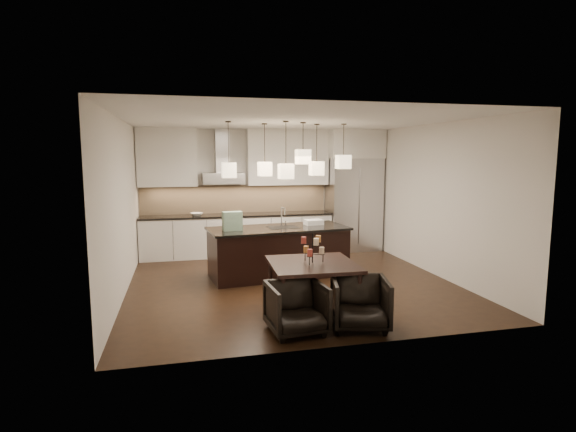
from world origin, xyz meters
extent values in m
cube|color=black|center=(0.00, 0.00, -0.01)|extent=(5.50, 5.50, 0.02)
cube|color=white|center=(0.00, 0.00, 2.81)|extent=(5.50, 5.50, 0.02)
cube|color=silver|center=(0.00, 2.76, 1.40)|extent=(5.50, 0.02, 2.80)
cube|color=silver|center=(0.00, -2.76, 1.40)|extent=(5.50, 0.02, 2.80)
cube|color=silver|center=(-2.76, 0.00, 1.40)|extent=(0.02, 5.50, 2.80)
cube|color=silver|center=(2.76, 0.00, 1.40)|extent=(0.02, 5.50, 2.80)
cube|color=#B7B7BA|center=(2.10, 2.38, 1.07)|extent=(1.20, 0.72, 2.15)
cube|color=silver|center=(2.10, 2.38, 2.47)|extent=(1.26, 0.72, 0.65)
cube|color=silver|center=(-0.62, 2.43, 0.44)|extent=(4.21, 0.62, 0.88)
cube|color=black|center=(-0.62, 2.43, 0.90)|extent=(4.21, 0.66, 0.04)
cube|color=tan|center=(-0.62, 2.73, 1.24)|extent=(4.21, 0.02, 0.63)
cube|color=silver|center=(-2.10, 2.57, 2.17)|extent=(1.25, 0.35, 1.25)
cube|color=silver|center=(0.55, 2.57, 2.17)|extent=(1.85, 0.35, 1.25)
cube|color=#B7B7BA|center=(-0.93, 2.48, 1.72)|extent=(0.90, 0.52, 0.24)
cube|color=#B7B7BA|center=(-0.93, 2.59, 2.32)|extent=(0.30, 0.28, 0.96)
imported|color=silver|center=(-1.52, 2.38, 0.95)|extent=(0.30, 0.30, 0.06)
cube|color=black|center=(-0.12, 0.49, 0.43)|extent=(2.55, 1.25, 0.86)
cube|color=black|center=(-0.12, 0.49, 0.88)|extent=(2.64, 1.34, 0.04)
cube|color=#195C3A|center=(-0.97, 0.35, 1.07)|extent=(0.35, 0.21, 0.33)
cube|color=silver|center=(0.61, 0.65, 0.95)|extent=(0.36, 0.27, 0.10)
cylinder|color=beige|center=(0.08, -1.54, 0.88)|extent=(0.08, 0.08, 0.10)
cylinder|color=#C27B36|center=(-0.12, -1.41, 0.88)|extent=(0.08, 0.08, 0.10)
cylinder|color=#A3362D|center=(-0.13, -1.64, 0.88)|extent=(0.08, 0.08, 0.10)
cylinder|color=#C27B36|center=(0.05, -1.45, 1.04)|extent=(0.08, 0.08, 0.10)
cylinder|color=#A3362D|center=(-0.18, -1.51, 1.04)|extent=(0.08, 0.08, 0.10)
cylinder|color=beige|center=(-0.04, -1.66, 1.04)|extent=(0.08, 0.08, 0.10)
imported|color=black|center=(-0.47, -2.23, 0.32)|extent=(0.74, 0.76, 0.64)
imported|color=black|center=(0.37, -2.26, 0.33)|extent=(0.86, 0.88, 0.66)
cube|color=beige|center=(-1.00, 0.45, 1.96)|extent=(0.24, 0.24, 0.26)
cube|color=beige|center=(-0.30, 0.81, 1.96)|extent=(0.24, 0.24, 0.26)
cube|color=beige|center=(0.31, 0.36, 2.19)|extent=(0.24, 0.24, 0.26)
cube|color=beige|center=(0.68, 0.72, 1.97)|extent=(0.24, 0.24, 0.26)
cube|color=beige|center=(1.15, 0.56, 2.09)|extent=(0.24, 0.24, 0.26)
cube|color=beige|center=(-0.05, 0.14, 1.94)|extent=(0.24, 0.24, 0.26)
camera|label=1|loc=(-1.82, -7.46, 2.20)|focal=28.00mm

